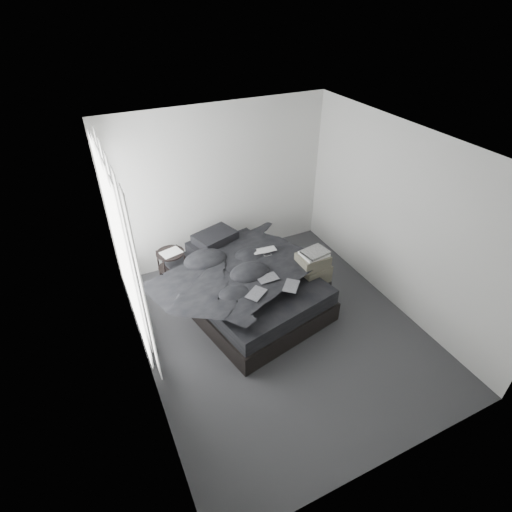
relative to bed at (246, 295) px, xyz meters
name	(u,v)px	position (x,y,z in m)	size (l,w,h in m)	color
floor	(281,329)	(0.20, -0.72, -0.15)	(3.60, 4.20, 0.01)	#333336
ceiling	(290,148)	(0.20, -0.72, 2.45)	(3.60, 4.20, 0.01)	white
wall_back	(221,186)	(0.20, 1.38, 1.15)	(3.60, 0.01, 2.60)	silver
wall_front	(408,383)	(0.20, -2.82, 1.15)	(3.60, 0.01, 2.60)	silver
wall_left	(134,294)	(-1.60, -0.72, 1.15)	(0.01, 4.20, 2.60)	silver
wall_right	(399,221)	(2.00, -0.72, 1.15)	(0.01, 4.20, 2.60)	silver
window_left	(120,247)	(-1.58, 0.18, 1.20)	(0.02, 2.00, 2.30)	white
curtain_left	(126,251)	(-1.53, 0.18, 1.13)	(0.06, 2.12, 2.48)	white
bed	(246,295)	(0.00, 0.00, 0.00)	(1.66, 2.19, 0.30)	black
mattress	(246,281)	(0.00, 0.00, 0.27)	(1.60, 2.13, 0.23)	black
duvet	(248,269)	(0.01, -0.05, 0.51)	(1.62, 1.87, 0.26)	black
pillow_lower	(211,246)	(-0.23, 0.82, 0.46)	(0.66, 0.45, 0.15)	black
pillow_upper	(215,237)	(-0.16, 0.82, 0.60)	(0.62, 0.43, 0.14)	black
laptop	(266,248)	(0.38, 0.14, 0.65)	(0.35, 0.23, 0.03)	silver
comic_a	(256,289)	(-0.14, -0.63, 0.64)	(0.28, 0.18, 0.01)	black
comic_b	(268,273)	(0.14, -0.40, 0.65)	(0.28, 0.18, 0.01)	black
comic_c	(292,280)	(0.35, -0.69, 0.66)	(0.28, 0.18, 0.01)	black
side_stand	(173,274)	(-0.90, 0.68, 0.23)	(0.41, 0.41, 0.76)	black
papers	(171,253)	(-0.89, 0.67, 0.61)	(0.29, 0.22, 0.02)	white
floor_books	(180,303)	(-0.92, 0.35, -0.08)	(0.13, 0.19, 0.13)	black
box_lower	(311,289)	(0.92, -0.32, 0.03)	(0.47, 0.37, 0.35)	black
box_mid	(313,273)	(0.93, -0.33, 0.33)	(0.44, 0.35, 0.27)	#585445
box_upper	(313,260)	(0.91, -0.32, 0.56)	(0.42, 0.34, 0.19)	#585445
art_book_white	(314,254)	(0.92, -0.32, 0.67)	(0.36, 0.29, 0.04)	silver
art_book_snake	(315,252)	(0.93, -0.33, 0.71)	(0.35, 0.28, 0.03)	silver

